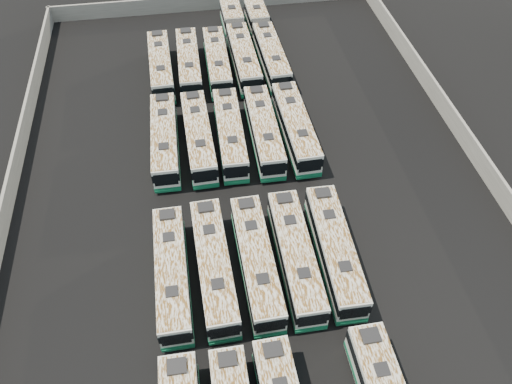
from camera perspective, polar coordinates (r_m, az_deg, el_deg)
name	(u,v)px	position (r m, az deg, el deg)	size (l,w,h in m)	color
ground	(255,197)	(46.78, -0.13, -0.54)	(140.00, 140.00, 0.00)	black
perimeter_wall	(255,189)	(45.96, -0.13, 0.37)	(45.20, 73.20, 2.20)	slate
bus_midfront_far_left	(172,273)	(40.16, -9.55, -9.14)	(2.49, 11.59, 3.26)	silver
bus_midfront_left	(214,266)	(40.08, -4.80, -8.43)	(2.82, 11.93, 3.34)	silver
bus_midfront_center	(257,261)	(40.20, 0.06, -7.94)	(2.69, 11.84, 3.32)	silver
bus_midfront_right	(296,256)	(40.61, 4.54, -7.30)	(2.56, 11.91, 3.35)	silver
bus_midfront_far_right	(335,250)	(41.34, 8.99, -6.56)	(2.81, 11.94, 3.35)	silver
bus_midback_far_left	(165,140)	(50.72, -10.37, 5.91)	(2.68, 11.85, 3.33)	silver
bus_midback_left	(199,137)	(50.53, -6.57, 6.27)	(2.76, 11.88, 3.33)	silver
bus_midback_center	(230,133)	(50.69, -2.97, 6.69)	(2.75, 11.77, 3.30)	silver
bus_midback_right	(264,131)	(50.91, 0.90, 7.01)	(2.61, 11.87, 3.34)	silver
bus_midback_far_right	(295,127)	(51.44, 4.53, 7.38)	(2.75, 12.07, 3.39)	silver
bus_back_far_left	(161,66)	(61.20, -10.81, 13.94)	(2.73, 11.69, 3.28)	silver
bus_back_left	(189,63)	(61.23, -7.67, 14.39)	(2.62, 11.64, 3.27)	silver
bus_back_center	(217,62)	(61.13, -4.45, 14.62)	(2.60, 11.65, 3.27)	silver
bus_back_right	(240,44)	(64.20, -1.89, 16.54)	(2.79, 18.60, 3.37)	silver
bus_back_far_right	(266,43)	(64.49, 1.17, 16.67)	(2.87, 18.19, 3.29)	silver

